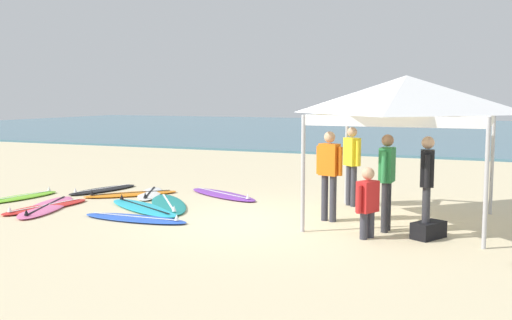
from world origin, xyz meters
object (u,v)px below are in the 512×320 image
surfboard_purple (223,195)px  person_black (427,180)px  canopy_tent (406,95)px  surfboard_pink (47,207)px  surfboard_white (150,194)px  gear_bag_near_tent (428,230)px  surfboard_cyan (143,208)px  person_yellow (352,161)px  surfboard_blue (135,218)px  person_orange (329,170)px  person_red (368,200)px  surfboard_teal (168,204)px  surfboard_red (46,207)px  surfboard_lime (21,197)px  surfboard_black (103,190)px  surfboard_orange (131,194)px  person_green (387,176)px

surfboard_purple → person_black: 5.63m
canopy_tent → surfboard_pink: (-7.17, -1.59, -2.35)m
surfboard_white → person_black: person_black is taller
person_black → gear_bag_near_tent: bearing=-3.1°
surfboard_cyan → person_yellow: 4.56m
surfboard_blue → person_orange: person_orange is taller
person_red → surfboard_pink: bearing=-179.6°
surfboard_white → person_orange: person_orange is taller
person_yellow → gear_bag_near_tent: 3.19m
surfboard_blue → person_black: 5.44m
person_red → surfboard_white: bearing=158.5°
surfboard_pink → surfboard_teal: bearing=30.9°
surfboard_pink → person_black: bearing=3.4°
surfboard_red → surfboard_lime: bearing=153.2°
surfboard_pink → surfboard_black: bearing=98.9°
surfboard_lime → surfboard_blue: 3.96m
surfboard_orange → person_green: person_green is taller
surfboard_white → surfboard_purple: bearing=18.8°
surfboard_black → surfboard_pink: 2.40m
surfboard_white → person_orange: (4.79, -1.19, 0.95)m
surfboard_lime → gear_bag_near_tent: bearing=-1.5°
surfboard_white → surfboard_cyan: size_ratio=0.77×
surfboard_teal → surfboard_orange: same height
person_red → surfboard_purple: bearing=145.3°
surfboard_black → person_red: (7.20, -2.32, 0.62)m
surfboard_teal → surfboard_blue: same height
surfboard_lime → person_black: (9.14, -0.24, 0.95)m
person_green → person_red: bearing=-106.0°
canopy_tent → surfboard_black: bearing=174.0°
surfboard_red → person_green: bearing=5.7°
person_black → person_red: person_black is taller
person_black → gear_bag_near_tent: person_black is taller
surfboard_red → surfboard_pink: same height
surfboard_black → surfboard_red: bearing=-81.7°
person_black → person_red: bearing=-155.2°
surfboard_white → gear_bag_near_tent: size_ratio=3.30×
person_black → gear_bag_near_tent: size_ratio=2.85×
surfboard_white → person_yellow: size_ratio=1.16×
surfboard_blue → surfboard_white: bearing=117.9°
surfboard_teal → person_green: (4.82, -0.61, 0.95)m
surfboard_pink → canopy_tent: bearing=12.5°
canopy_tent → person_black: (0.56, -1.12, -1.40)m
surfboard_white → surfboard_cyan: bearing=-61.1°
canopy_tent → surfboard_lime: bearing=-174.1°
person_green → person_black: bearing=-18.4°
canopy_tent → surfboard_purple: bearing=163.6°
surfboard_teal → surfboard_black: same height
surfboard_blue → surfboard_red: 2.46m
surfboard_lime → surfboard_orange: 2.50m
surfboard_lime → person_orange: bearing=3.4°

